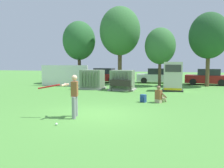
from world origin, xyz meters
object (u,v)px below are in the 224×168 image
Objects in this scene: backpack at (143,98)px; generator_enclosure at (173,77)px; transformer_west at (92,80)px; parked_car_leftmost at (64,75)px; parked_car_rightmost at (208,77)px; sports_ball at (56,124)px; batter at (73,94)px; parked_car_left_of_center at (103,76)px; transformer_mid_west at (122,80)px; parked_car_right_of_center at (156,76)px; seated_spectator at (160,96)px; park_bench at (121,85)px.

generator_enclosure is at bearing 75.41° from backpack.
transformer_west is at bearing 132.81° from backpack.
parked_car_rightmost is (16.35, -0.47, 0.00)m from parked_car_leftmost.
sports_ball is at bearing -75.92° from transformer_west.
parked_car_rightmost is at bearing 66.78° from batter.
generator_enclosure reaches higher than parked_car_left_of_center.
transformer_mid_west is 0.91× the size of generator_enclosure.
transformer_mid_west is at bearing -38.44° from parked_car_leftmost.
generator_enclosure is 1.32× the size of batter.
parked_car_right_of_center is at bearing 5.19° from parked_car_left_of_center.
transformer_west is at bearing -123.19° from parked_car_right_of_center.
parked_car_right_of_center is (-0.32, 12.88, 0.54)m from backpack.
seated_spectator is 0.22× the size of parked_car_right_of_center.
transformer_mid_west and parked_car_rightmost have the same top height.
parked_car_rightmost is (7.09, 16.52, -0.22)m from batter.
generator_enclosure reaches higher than park_bench.
generator_enclosure is 0.53× the size of parked_car_right_of_center.
backpack is (5.13, -5.53, -0.57)m from transformer_west.
seated_spectator reaches higher than backpack.
parked_car_left_of_center is (-4.06, 16.75, -0.22)m from batter.
batter reaches higher than seated_spectator.
parked_car_right_of_center and parked_car_rightmost have the same top height.
seated_spectator is 14.19m from parked_car_left_of_center.
transformer_mid_west is at bearing -137.45° from parked_car_rightmost.
parked_car_leftmost is (-12.42, 12.46, 0.38)m from seated_spectator.
transformer_mid_west is 5.97m from backpack.
sports_ball is (0.14, -11.07, -0.74)m from transformer_mid_west.
sports_ball is 0.02× the size of parked_car_right_of_center.
generator_enclosure is at bearing 21.98° from park_bench.
parked_car_left_of_center is at bearing -174.81° from parked_car_right_of_center.
transformer_west is 7.57m from backpack.
transformer_west is at bearing 104.08° from sports_ball.
seated_spectator is 0.22× the size of parked_car_rightmost.
batter is (2.89, -9.94, 0.19)m from transformer_west.
generator_enclosure is 12.26m from sports_ball.
parked_car_leftmost reaches higher than seated_spectator.
transformer_west and parked_car_leftmost have the same top height.
backpack is 0.10× the size of parked_car_left_of_center.
parked_car_left_of_center is at bearing 102.47° from sports_ball.
transformer_mid_west is at bearing 122.55° from seated_spectator.
seated_spectator is (3.37, -5.28, -0.41)m from transformer_mid_west.
sports_ball is 0.02× the size of parked_car_left_of_center.
sports_ball is 0.20× the size of backpack.
sports_ball is at bearing -89.83° from park_bench.
backpack is at bearing -172.06° from seated_spectator.
transformer_mid_west is at bearing -61.01° from parked_car_left_of_center.
transformer_mid_west is 2.18× the size of seated_spectator.
backpack is 13.87m from parked_car_left_of_center.
parked_car_right_of_center is (2.03, 8.54, 0.22)m from park_bench.
backpack is (-1.54, -5.92, -0.92)m from generator_enclosure.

